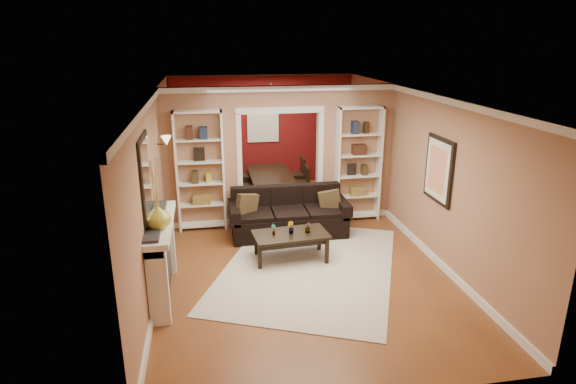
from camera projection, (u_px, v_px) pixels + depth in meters
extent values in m
plane|color=brown|center=(291.00, 244.00, 8.70)|extent=(8.00, 8.00, 0.00)
plane|color=white|center=(291.00, 92.00, 7.88)|extent=(8.00, 8.00, 0.00)
plane|color=#A87758|center=(263.00, 130.00, 12.04)|extent=(8.00, 0.00, 8.00)
plane|color=#A87758|center=(365.00, 283.00, 4.54)|extent=(8.00, 0.00, 8.00)
plane|color=#A87758|center=(157.00, 178.00, 7.92)|extent=(0.00, 8.00, 8.00)
plane|color=#A87758|center=(414.00, 166.00, 8.65)|extent=(0.00, 8.00, 8.00)
cube|color=#A87758|center=(280.00, 156.00, 9.41)|extent=(4.50, 0.15, 2.70)
cube|color=maroon|center=(263.00, 131.00, 12.02)|extent=(4.44, 0.04, 2.64)
cube|color=#8CA5CC|center=(263.00, 122.00, 11.91)|extent=(0.78, 0.03, 0.98)
cube|color=beige|center=(309.00, 266.00, 7.83)|extent=(3.85, 4.40, 0.01)
cube|color=black|center=(289.00, 213.00, 9.00)|extent=(2.21, 0.96, 0.87)
cube|color=brown|center=(247.00, 205.00, 8.79)|extent=(0.43, 0.34, 0.43)
cube|color=brown|center=(330.00, 201.00, 9.05)|extent=(0.41, 0.22, 0.40)
cube|color=black|center=(291.00, 246.00, 8.03)|extent=(1.28, 0.77, 0.46)
imported|color=#336626|center=(274.00, 229.00, 7.89)|extent=(0.12, 0.11, 0.19)
imported|color=#336626|center=(291.00, 228.00, 7.93)|extent=(0.14, 0.14, 0.21)
imported|color=#336626|center=(308.00, 227.00, 7.98)|extent=(0.10, 0.10, 0.18)
cube|color=white|center=(200.00, 171.00, 9.07)|extent=(0.90, 0.30, 2.30)
cube|color=white|center=(358.00, 164.00, 9.57)|extent=(0.90, 0.30, 2.30)
cube|color=white|center=(164.00, 259.00, 6.78)|extent=(0.32, 1.70, 1.16)
imported|color=gold|center=(157.00, 216.00, 6.28)|extent=(0.39, 0.39, 0.36)
cube|color=silver|center=(146.00, 176.00, 6.38)|extent=(0.03, 0.95, 1.10)
cube|color=#FFE0A5|center=(163.00, 142.00, 8.31)|extent=(0.18, 0.18, 0.22)
cube|color=black|center=(438.00, 170.00, 7.65)|extent=(0.04, 0.85, 1.05)
imported|color=black|center=(272.00, 186.00, 11.09)|extent=(1.70, 0.95, 0.60)
cube|color=black|center=(249.00, 187.00, 10.69)|extent=(0.46, 0.46, 0.80)
cube|color=black|center=(298.00, 184.00, 10.86)|extent=(0.44, 0.44, 0.82)
cube|color=black|center=(247.00, 176.00, 11.23)|extent=(0.54, 0.54, 0.95)
cube|color=black|center=(293.00, 175.00, 11.42)|extent=(0.56, 0.56, 0.89)
cube|color=#3C2C1B|center=(269.00, 110.00, 10.62)|extent=(0.50, 0.50, 0.30)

